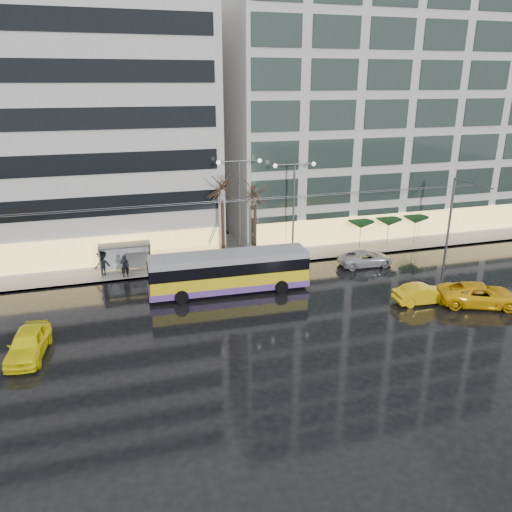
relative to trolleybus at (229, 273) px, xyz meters
name	(u,v)px	position (x,y,z in m)	size (l,w,h in m)	color
ground	(252,315)	(0.55, -4.49, -1.53)	(140.00, 140.00, 0.00)	black
sidewalk	(232,250)	(2.55, 9.51, -1.45)	(80.00, 10.00, 0.15)	gray
kerb	(246,267)	(2.55, 4.56, -1.45)	(80.00, 0.10, 0.15)	slate
building_left	(18,132)	(-15.45, 14.51, 9.62)	(34.00, 14.00, 22.00)	#BBB8B3
building_right	(374,109)	(19.55, 14.51, 11.12)	(32.00, 14.00, 25.00)	#BBB8B3
trolleybus	(229,273)	(0.00, 0.00, 0.00)	(12.25, 4.93, 5.65)	gold
catenary	(237,225)	(1.55, 3.44, 2.72)	(42.24, 5.12, 7.00)	#595B60
bus_shelter	(120,252)	(-7.84, 6.19, 0.43)	(4.20, 1.60, 2.51)	#595B60
street_lamp_near	(240,197)	(2.55, 6.31, 4.46)	(3.96, 0.36, 9.03)	#595B60
street_lamp_far	(294,196)	(7.55, 6.31, 4.19)	(3.96, 0.36, 8.53)	#595B60
tree_a	(222,185)	(1.05, 6.51, 5.56)	(3.20, 3.20, 8.40)	black
tree_b	(255,190)	(4.05, 6.71, 4.87)	(3.20, 3.20, 7.70)	black
parasol_a	(361,225)	(14.55, 6.51, 0.92)	(2.50, 2.50, 2.65)	#595B60
parasol_b	(389,222)	(17.55, 6.51, 0.92)	(2.50, 2.50, 2.65)	#595B60
parasol_c	(416,220)	(20.55, 6.51, 0.92)	(2.50, 2.50, 2.65)	#595B60
taxi_a	(28,344)	(-13.62, -5.97, -0.71)	(1.94, 4.82, 1.64)	#FFEF0D
taxi_b	(423,294)	(13.08, -6.07, -0.82)	(1.49, 4.28, 1.41)	yellow
taxi_c	(480,295)	(16.84, -7.56, -0.73)	(2.65, 5.76, 1.60)	yellow
sedan_silver	(366,258)	(12.90, 2.23, -0.85)	(2.24, 4.86, 1.35)	#B2B3B7
pedestrian_a	(124,261)	(-7.57, 5.03, 0.03)	(1.09, 1.10, 2.19)	black
pedestrian_b	(141,258)	(-6.09, 7.06, -0.53)	(0.96, 0.83, 1.69)	black
pedestrian_c	(102,262)	(-9.31, 5.98, -0.24)	(1.37, 0.98, 2.11)	black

